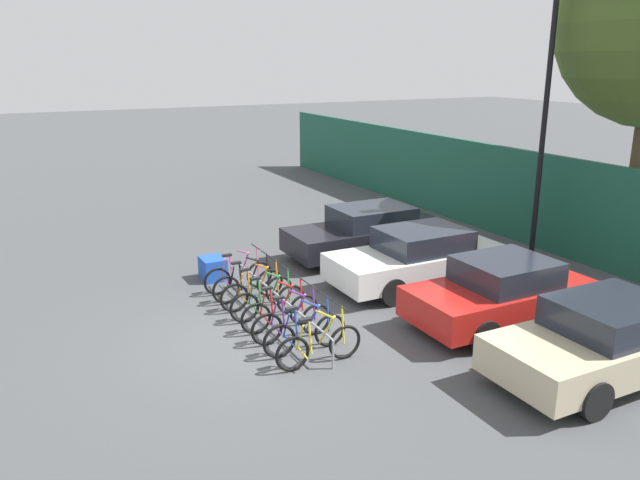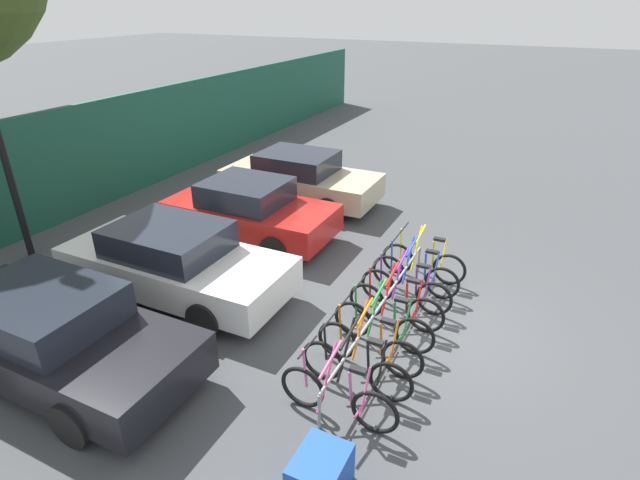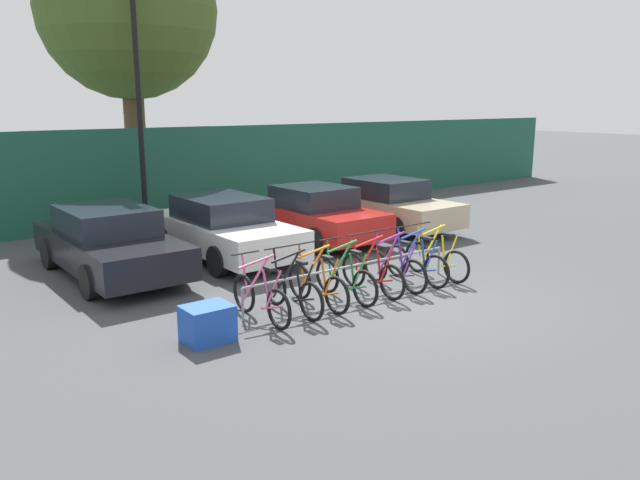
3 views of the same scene
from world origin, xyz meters
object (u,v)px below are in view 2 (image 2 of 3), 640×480
bicycle_blue (415,275)px  bike_rack (381,307)px  bicycle_purple (406,289)px  car_red (250,210)px  bicycle_pink (338,397)px  car_white (175,261)px  bicycle_orange (369,347)px  bicycle_yellow (423,262)px  car_beige (300,178)px  bicycle_black (356,368)px  car_black (51,334)px  cargo_crate (320,475)px  bicycle_green (383,325)px  bicycle_red (396,305)px

bicycle_blue → bike_rack: bearing=177.0°
bicycle_purple → car_red: car_red is taller
bike_rack → bicycle_blue: bearing=-5.6°
bike_rack → bicycle_pink: bicycle_pink is taller
bike_rack → car_white: size_ratio=1.07×
bicycle_blue → car_red: size_ratio=0.44×
bicycle_orange → bike_rack: bearing=7.5°
bicycle_pink → bicycle_orange: bearing=-3.4°
bicycle_pink → bicycle_yellow: same height
bicycle_pink → bicycle_orange: (1.16, 0.00, 0.00)m
bicycle_purple → car_beige: car_beige is taller
bicycle_black → bicycle_blue: bearing=-2.1°
bicycle_pink → car_black: (-0.98, 4.16, 0.31)m
bicycle_purple → cargo_crate: 4.10m
bicycle_green → cargo_crate: bearing=-175.2°
bike_rack → car_black: 5.05m
bicycle_pink → car_red: size_ratio=0.44×
bicycle_green → bicycle_blue: 1.80m
bicycle_orange → bicycle_red: bearing=-1.7°
car_red → cargo_crate: 6.97m
bicycle_pink → bicycle_yellow: (4.16, 0.00, 0.00)m
bicycle_green → car_beige: 6.52m
bicycle_blue → cargo_crate: bearing=-173.9°
bicycle_orange → cargo_crate: (-2.26, -0.28, -0.10)m
bicycle_pink → bicycle_blue: bearing=-3.4°
bicycle_red → cargo_crate: size_ratio=2.44×
bicycle_pink → cargo_crate: (-1.10, -0.28, -0.10)m
car_white → bike_rack: bearing=-82.4°
bike_rack → bicycle_purple: 0.93m
car_black → car_beige: 7.76m
bicycle_yellow → car_beige: (2.62, 4.18, 0.31)m
bicycle_orange → car_beige: (5.62, 4.18, 0.31)m
bicycle_green → bicycle_yellow: bearing=-0.8°
bicycle_purple → car_beige: size_ratio=0.40×
bicycle_pink → bicycle_green: 1.78m
bike_rack → car_beige: bearing=40.6°
bicycle_pink → cargo_crate: 1.14m
bicycle_orange → bicycle_green: (0.63, 0.00, 0.00)m
bicycle_green → bicycle_yellow: (2.37, 0.00, 0.00)m
bicycle_black → bicycle_red: size_ratio=1.00×
bicycle_green → bicycle_red: (0.64, 0.00, 0.00)m
bicycle_blue → bicycle_yellow: size_ratio=1.00×
bike_rack → bicycle_green: size_ratio=2.75×
car_white → cargo_crate: 5.09m
car_white → cargo_crate: bearing=-121.7°
bicycle_green → car_black: size_ratio=0.38×
bicycle_orange → bicycle_yellow: same height
bicycle_blue → car_red: bearing=83.4°
bicycle_pink → bicycle_green: bearing=-3.4°
bicycle_yellow → bicycle_green: bearing=-176.7°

